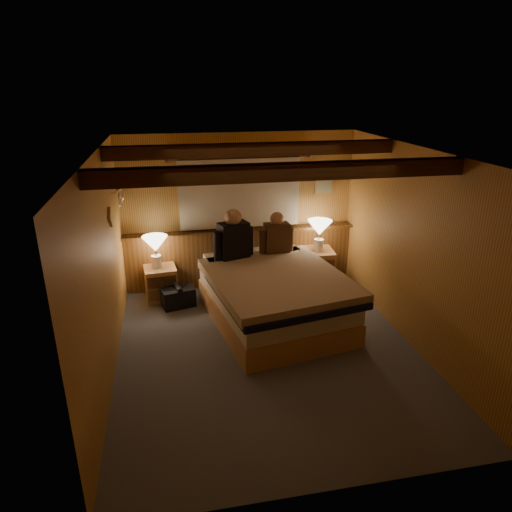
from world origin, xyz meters
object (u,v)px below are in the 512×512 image
object	(u,v)px
bed	(274,296)
duffel_bag	(178,297)
lamp_left	(155,246)
person_left	(234,238)
lamp_right	(320,230)
nightstand_left	(161,283)
person_right	(277,236)
nightstand_right	(315,268)

from	to	relation	value
bed	duffel_bag	bearing A→B (deg)	140.64
lamp_left	person_left	distance (m)	1.18
lamp_left	duffel_bag	bearing A→B (deg)	-50.11
lamp_left	duffel_bag	xyz separation A→B (m)	(0.28, -0.33, -0.70)
person_left	lamp_right	bearing A→B (deg)	-3.37
lamp_right	nightstand_left	bearing A→B (deg)	179.44
bed	person_right	bearing A→B (deg)	64.99
bed	nightstand_right	size ratio (longest dim) A/B	3.92
bed	person_left	size ratio (longest dim) A/B	3.23
bed	duffel_bag	xyz separation A→B (m)	(-1.27, 0.72, -0.23)
person_right	duffel_bag	world-z (taller)	person_right
nightstand_right	nightstand_left	bearing A→B (deg)	-175.40
duffel_bag	lamp_right	bearing A→B (deg)	-7.07
person_left	duffel_bag	bearing A→B (deg)	159.64
bed	duffel_bag	world-z (taller)	bed
nightstand_right	lamp_left	size ratio (longest dim) A/B	1.26
lamp_right	bed	bearing A→B (deg)	-133.34
nightstand_left	duffel_bag	distance (m)	0.40
nightstand_left	nightstand_right	xyz separation A→B (m)	(2.41, -0.00, 0.05)
duffel_bag	nightstand_right	bearing A→B (deg)	-6.35
lamp_right	person_left	bearing A→B (deg)	-166.55
bed	nightstand_left	xyz separation A→B (m)	(-1.51, 1.02, -0.13)
nightstand_left	person_left	size ratio (longest dim) A/B	0.68
lamp_right	duffel_bag	bearing A→B (deg)	-172.78
person_right	duffel_bag	bearing A→B (deg)	177.21
nightstand_left	person_right	distance (m)	1.88
lamp_left	person_right	bearing A→B (deg)	-9.22
duffel_bag	nightstand_left	bearing A→B (deg)	113.81
bed	lamp_left	size ratio (longest dim) A/B	4.93
person_left	nightstand_left	bearing A→B (deg)	144.72
nightstand_right	lamp_left	xyz separation A→B (m)	(-2.45, 0.03, 0.54)
lamp_right	duffel_bag	xyz separation A→B (m)	(-2.21, -0.28, -0.81)
bed	duffel_bag	distance (m)	1.48
lamp_right	person_right	world-z (taller)	person_right
bed	lamp_right	world-z (taller)	lamp_right
lamp_right	lamp_left	bearing A→B (deg)	178.78
bed	person_right	distance (m)	0.99
bed	nightstand_left	distance (m)	1.83
nightstand_left	lamp_left	bearing A→B (deg)	137.64
nightstand_right	lamp_right	world-z (taller)	lamp_right
nightstand_left	person_left	bearing A→B (deg)	-24.87
person_right	person_left	bearing A→B (deg)	-175.98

